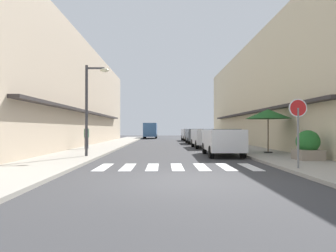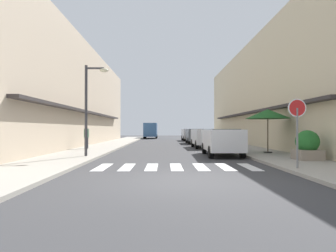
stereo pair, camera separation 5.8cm
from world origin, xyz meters
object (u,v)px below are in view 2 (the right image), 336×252
at_px(parked_car_far, 196,134).
at_px(pedestrian_walking_near, 86,137).
at_px(delivery_van, 151,129).
at_px(round_street_sign, 297,115).
at_px(planter_corner, 307,146).
at_px(street_lamp, 90,99).
at_px(parked_car_mid, 205,136).
at_px(parked_car_near, 222,139).
at_px(cafe_umbrella, 268,114).
at_px(parked_car_distant, 190,133).

relative_size(parked_car_far, pedestrian_walking_near, 2.72).
relative_size(parked_car_far, delivery_van, 0.79).
distance_m(parked_car_far, delivery_van, 16.46).
bearing_deg(round_street_sign, parked_car_far, 94.42).
bearing_deg(planter_corner, street_lamp, 169.22).
bearing_deg(street_lamp, parked_car_mid, 48.60).
height_order(parked_car_near, round_street_sign, round_street_sign).
distance_m(street_lamp, cafe_umbrella, 9.87).
xyz_separation_m(parked_car_far, street_lamp, (-6.90, -14.42, 2.05)).
xyz_separation_m(parked_car_far, pedestrian_walking_near, (-8.57, -8.92, 0.02)).
xyz_separation_m(parked_car_mid, round_street_sign, (1.47, -12.45, 1.05)).
distance_m(planter_corner, pedestrian_walking_near, 13.90).
distance_m(parked_car_distant, round_street_sign, 25.80).
height_order(parked_car_mid, cafe_umbrella, cafe_umbrella).
distance_m(delivery_van, round_street_sign, 35.29).
distance_m(parked_car_far, pedestrian_walking_near, 12.37).
relative_size(parked_car_near, planter_corner, 3.23).
bearing_deg(round_street_sign, pedestrian_walking_near, 134.77).
relative_size(parked_car_distant, street_lamp, 0.87).
bearing_deg(street_lamp, parked_car_distant, 71.90).
distance_m(delivery_van, pedestrian_walking_near, 24.74).
bearing_deg(cafe_umbrella, pedestrian_walking_near, 162.10).
xyz_separation_m(parked_car_near, parked_car_mid, (0.00, 6.62, -0.00)).
bearing_deg(delivery_van, parked_car_mid, -76.70).
bearing_deg(parked_car_mid, parked_car_near, -90.00).
height_order(parked_car_distant, delivery_van, delivery_van).
height_order(parked_car_far, pedestrian_walking_near, pedestrian_walking_near).
height_order(street_lamp, cafe_umbrella, street_lamp).
bearing_deg(round_street_sign, parked_car_near, 104.17).
height_order(parked_car_far, parked_car_distant, same).
distance_m(parked_car_mid, parked_car_far, 6.59).
xyz_separation_m(parked_car_mid, cafe_umbrella, (2.78, -5.99, 1.41)).
distance_m(parked_car_near, round_street_sign, 6.10).
height_order(parked_car_distant, round_street_sign, round_street_sign).
distance_m(parked_car_distant, pedestrian_walking_near, 17.81).
bearing_deg(parked_car_near, cafe_umbrella, 12.85).
relative_size(parked_car_near, street_lamp, 0.92).
bearing_deg(parked_car_mid, pedestrian_walking_near, -164.84).
bearing_deg(delivery_van, round_street_sign, -79.03).
xyz_separation_m(parked_car_far, planter_corner, (3.18, -16.34, -0.19)).
height_order(parked_car_mid, planter_corner, parked_car_mid).
bearing_deg(cafe_umbrella, round_street_sign, -101.44).
relative_size(delivery_van, pedestrian_walking_near, 3.42).
bearing_deg(pedestrian_walking_near, parked_car_distant, -136.81).
height_order(parked_car_mid, street_lamp, street_lamp).
bearing_deg(parked_car_far, parked_car_mid, -90.00).
xyz_separation_m(street_lamp, pedestrian_walking_near, (-1.67, 5.50, -2.03)).
height_order(parked_car_far, planter_corner, parked_car_far).
xyz_separation_m(delivery_van, round_street_sign, (6.71, -34.64, 0.56)).
relative_size(parked_car_near, parked_car_mid, 1.03).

